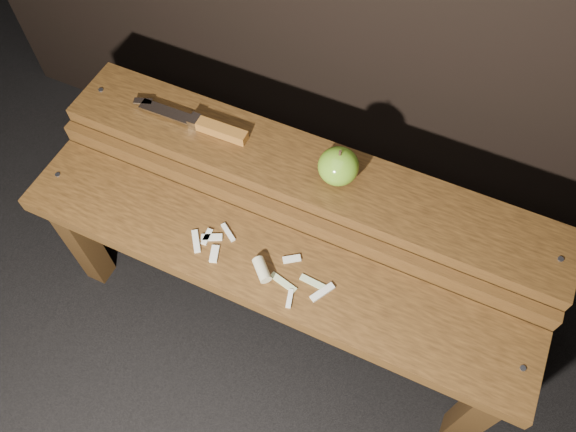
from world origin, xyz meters
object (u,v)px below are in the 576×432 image
at_px(bench_rear_tier, 307,190).
at_px(apple, 338,166).
at_px(knife, 207,126).
at_px(bench_front_tier, 266,279).

xyz_separation_m(bench_rear_tier, apple, (0.07, 0.00, 0.13)).
xyz_separation_m(apple, knife, (-0.33, 0.00, -0.03)).
relative_size(bench_rear_tier, apple, 12.84).
height_order(bench_front_tier, knife, knife).
bearing_deg(bench_front_tier, knife, 138.08).
bearing_deg(knife, apple, -0.20).
distance_m(bench_rear_tier, apple, 0.14).
distance_m(bench_front_tier, apple, 0.31).
xyz_separation_m(bench_front_tier, knife, (-0.26, 0.23, 0.16)).
bearing_deg(bench_rear_tier, knife, 178.79).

